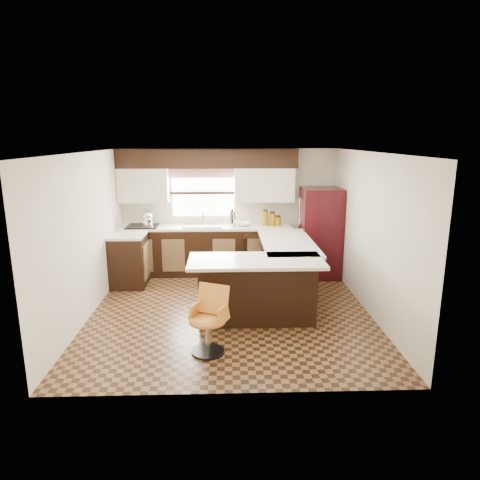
{
  "coord_description": "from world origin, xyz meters",
  "views": [
    {
      "loc": [
        -0.06,
        -6.17,
        2.6
      ],
      "look_at": [
        0.16,
        0.45,
        1.01
      ],
      "focal_mm": 32.0,
      "sensor_mm": 36.0,
      "label": 1
    }
  ],
  "objects_px": {
    "peninsula_long": "(284,270)",
    "peninsula_return": "(257,291)",
    "refrigerator": "(320,233)",
    "bar_chair": "(207,321)"
  },
  "relations": [
    {
      "from": "peninsula_return",
      "to": "refrigerator",
      "type": "distance_m",
      "value": 2.44
    },
    {
      "from": "refrigerator",
      "to": "bar_chair",
      "type": "distance_m",
      "value": 3.62
    },
    {
      "from": "refrigerator",
      "to": "peninsula_return",
      "type": "bearing_deg",
      "value": -123.78
    },
    {
      "from": "peninsula_return",
      "to": "refrigerator",
      "type": "xyz_separation_m",
      "value": [
        1.34,
        2.01,
        0.4
      ]
    },
    {
      "from": "peninsula_long",
      "to": "refrigerator",
      "type": "relative_size",
      "value": 1.15
    },
    {
      "from": "peninsula_return",
      "to": "bar_chair",
      "type": "relative_size",
      "value": 1.97
    },
    {
      "from": "peninsula_long",
      "to": "peninsula_return",
      "type": "relative_size",
      "value": 1.18
    },
    {
      "from": "refrigerator",
      "to": "bar_chair",
      "type": "height_order",
      "value": "refrigerator"
    },
    {
      "from": "peninsula_return",
      "to": "bar_chair",
      "type": "distance_m",
      "value": 1.18
    },
    {
      "from": "peninsula_long",
      "to": "refrigerator",
      "type": "distance_m",
      "value": 1.37
    }
  ]
}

